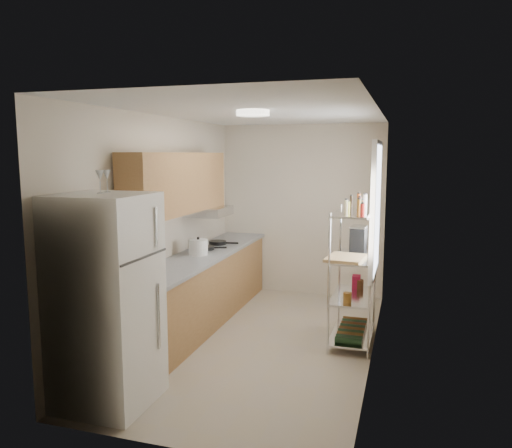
{
  "coord_description": "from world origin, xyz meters",
  "views": [
    {
      "loc": [
        1.56,
        -5.29,
        2.15
      ],
      "look_at": [
        -0.13,
        0.25,
        1.34
      ],
      "focal_mm": 35.0,
      "sensor_mm": 36.0,
      "label": 1
    }
  ],
  "objects_px": {
    "frying_pan_large": "(205,248)",
    "espresso_machine": "(359,238)",
    "refrigerator": "(106,301)",
    "rice_cooker": "(198,247)",
    "cutting_board": "(346,258)"
  },
  "relations": [
    {
      "from": "espresso_machine",
      "to": "refrigerator",
      "type": "bearing_deg",
      "value": -124.99
    },
    {
      "from": "refrigerator",
      "to": "cutting_board",
      "type": "xyz_separation_m",
      "value": [
        1.81,
        1.82,
        0.11
      ]
    },
    {
      "from": "cutting_board",
      "to": "frying_pan_large",
      "type": "bearing_deg",
      "value": 162.09
    },
    {
      "from": "rice_cooker",
      "to": "refrigerator",
      "type": "bearing_deg",
      "value": -88.42
    },
    {
      "from": "rice_cooker",
      "to": "frying_pan_large",
      "type": "bearing_deg",
      "value": 99.9
    },
    {
      "from": "refrigerator",
      "to": "espresso_machine",
      "type": "height_order",
      "value": "refrigerator"
    },
    {
      "from": "frying_pan_large",
      "to": "cutting_board",
      "type": "relative_size",
      "value": 0.52
    },
    {
      "from": "cutting_board",
      "to": "rice_cooker",
      "type": "bearing_deg",
      "value": 171.65
    },
    {
      "from": "cutting_board",
      "to": "espresso_machine",
      "type": "distance_m",
      "value": 0.55
    },
    {
      "from": "frying_pan_large",
      "to": "espresso_machine",
      "type": "relative_size",
      "value": 0.84
    },
    {
      "from": "rice_cooker",
      "to": "frying_pan_large",
      "type": "xyz_separation_m",
      "value": [
        -0.06,
        0.35,
        -0.08
      ]
    },
    {
      "from": "rice_cooker",
      "to": "cutting_board",
      "type": "height_order",
      "value": "rice_cooker"
    },
    {
      "from": "frying_pan_large",
      "to": "espresso_machine",
      "type": "height_order",
      "value": "espresso_machine"
    },
    {
      "from": "rice_cooker",
      "to": "espresso_machine",
      "type": "bearing_deg",
      "value": 7.54
    },
    {
      "from": "frying_pan_large",
      "to": "refrigerator",
      "type": "bearing_deg",
      "value": -106.22
    }
  ]
}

